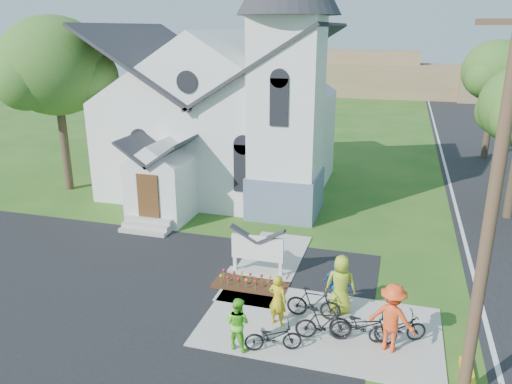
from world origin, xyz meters
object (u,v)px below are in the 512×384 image
(church_sign, at_px, (258,249))
(bike_0, at_px, (273,337))
(bike_3, at_px, (314,303))
(cyclist_1, at_px, (238,323))
(utility_pole, at_px, (499,185))
(cyclist_3, at_px, (392,318))
(bike_4, at_px, (398,328))
(cyclist_4, at_px, (341,284))
(cyclist_0, at_px, (278,300))
(bike_1, at_px, (323,324))
(bike_2, at_px, (363,325))
(cyclist_2, at_px, (337,285))

(church_sign, xyz_separation_m, bike_0, (1.66, -4.20, -0.56))
(bike_3, bearing_deg, cyclist_1, 139.53)
(utility_pole, height_order, cyclist_3, utility_pole)
(cyclist_3, height_order, bike_4, cyclist_3)
(utility_pole, xyz_separation_m, cyclist_3, (-1.83, 1.44, -4.37))
(cyclist_4, bearing_deg, bike_3, 33.91)
(church_sign, xyz_separation_m, cyclist_1, (0.69, -4.36, -0.22))
(cyclist_0, relative_size, bike_1, 1.01)
(bike_0, distance_m, bike_2, 2.58)
(utility_pole, relative_size, bike_3, 5.99)
(cyclist_1, distance_m, cyclist_4, 3.63)
(bike_2, xyz_separation_m, bike_4, (0.94, 0.23, -0.06))
(cyclist_0, relative_size, cyclist_1, 1.06)
(cyclist_1, bearing_deg, cyclist_3, -150.87)
(bike_0, relative_size, cyclist_1, 1.04)
(bike_3, height_order, bike_4, bike_3)
(utility_pole, distance_m, bike_2, 5.74)
(cyclist_3, bearing_deg, bike_4, -97.40)
(cyclist_4, bearing_deg, bike_0, 53.28)
(church_sign, relative_size, bike_3, 1.32)
(cyclist_1, bearing_deg, cyclist_0, -104.77)
(cyclist_1, height_order, cyclist_4, cyclist_4)
(utility_pole, bearing_deg, bike_0, 174.22)
(cyclist_1, xyz_separation_m, cyclist_4, (2.47, 2.65, 0.18))
(bike_1, relative_size, cyclist_3, 0.81)
(bike_4, bearing_deg, church_sign, 37.76)
(cyclist_0, xyz_separation_m, bike_2, (2.51, -0.13, -0.31))
(bike_1, height_order, cyclist_2, cyclist_2)
(utility_pole, bearing_deg, cyclist_0, 160.95)
(cyclist_1, bearing_deg, church_sign, -67.08)
(utility_pole, xyz_separation_m, cyclist_4, (-3.40, 2.99, -4.41))
(cyclist_0, xyz_separation_m, bike_1, (1.43, -0.37, -0.33))
(cyclist_2, distance_m, cyclist_4, 0.26)
(cyclist_4, bearing_deg, bike_4, 141.49)
(bike_1, bearing_deg, utility_pole, -121.74)
(bike_0, distance_m, cyclist_1, 1.04)
(utility_pole, bearing_deg, bike_3, 149.81)
(cyclist_0, xyz_separation_m, bike_0, (0.19, -1.26, -0.39))
(cyclist_4, bearing_deg, cyclist_3, 129.73)
(utility_pole, height_order, bike_4, utility_pole)
(cyclist_1, distance_m, bike_1, 2.46)
(bike_0, height_order, bike_1, bike_1)
(church_sign, height_order, cyclist_3, cyclist_3)
(bike_2, distance_m, bike_4, 0.97)
(cyclist_0, distance_m, cyclist_2, 2.10)
(church_sign, bearing_deg, cyclist_0, -63.45)
(bike_1, distance_m, bike_3, 1.11)
(cyclist_2, height_order, bike_4, cyclist_2)
(cyclist_1, xyz_separation_m, cyclist_3, (4.04, 1.10, 0.23))
(cyclist_3, relative_size, bike_3, 1.18)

